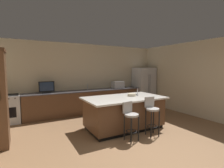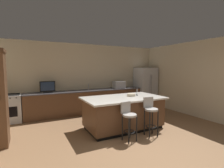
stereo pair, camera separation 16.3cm
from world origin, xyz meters
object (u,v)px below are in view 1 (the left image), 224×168
at_px(cell_phone, 129,95).
at_px(tv_remote, 137,95).
at_px(kitchen_island, 124,112).
at_px(refrigerator, 144,87).
at_px(range_oven, 7,109).
at_px(tv_monitor, 47,88).
at_px(microwave, 118,85).
at_px(bar_stool_left, 131,118).
at_px(fruit_bowl, 132,95).
at_px(bar_stool_right, 152,112).

xyz_separation_m(cell_phone, tv_remote, (0.26, -0.05, 0.01)).
xyz_separation_m(kitchen_island, refrigerator, (2.45, 2.08, 0.42)).
relative_size(refrigerator, range_oven, 1.94).
height_order(tv_monitor, tv_remote, tv_monitor).
bearing_deg(kitchen_island, refrigerator, 40.32).
bearing_deg(cell_phone, microwave, 92.63).
height_order(bar_stool_left, tv_remote, same).
xyz_separation_m(tv_monitor, fruit_bowl, (2.16, -2.03, -0.13)).
distance_m(refrigerator, fruit_bowl, 2.93).
relative_size(kitchen_island, bar_stool_left, 2.45).
distance_m(bar_stool_left, tv_remote, 1.32).
bearing_deg(kitchen_island, microwave, 63.73).
relative_size(bar_stool_left, cell_phone, 6.30).
distance_m(tv_monitor, fruit_bowl, 2.97).
relative_size(refrigerator, fruit_bowl, 7.26).
relative_size(tv_monitor, tv_remote, 3.03).
bearing_deg(refrigerator, microwave, 177.21).
height_order(microwave, fruit_bowl, microwave).
xyz_separation_m(bar_stool_right, cell_phone, (-0.05, 0.97, 0.32)).
relative_size(bar_stool_right, fruit_bowl, 4.09).
xyz_separation_m(bar_stool_right, tv_remote, (0.22, 0.92, 0.32)).
relative_size(refrigerator, tv_remote, 10.54).
bearing_deg(tv_monitor, range_oven, 177.59).
distance_m(refrigerator, bar_stool_left, 4.00).
relative_size(refrigerator, cell_phone, 11.95).
bearing_deg(microwave, tv_remote, -103.72).
bearing_deg(microwave, cell_phone, -111.06).
xyz_separation_m(range_oven, microwave, (4.11, 0.00, 0.59)).
relative_size(bar_stool_left, bar_stool_right, 0.94).
xyz_separation_m(range_oven, fruit_bowl, (3.37, -2.08, 0.50)).
relative_size(microwave, bar_stool_left, 0.51).
distance_m(microwave, tv_monitor, 2.91).
bearing_deg(tv_remote, cell_phone, -162.23).
xyz_separation_m(range_oven, tv_remote, (3.62, -2.02, 0.48)).
bearing_deg(microwave, range_oven, -179.98).
relative_size(range_oven, cell_phone, 6.16).
height_order(range_oven, bar_stool_right, bar_stool_right).
xyz_separation_m(kitchen_island, bar_stool_right, (0.35, -0.80, 0.14)).
height_order(range_oven, tv_monitor, tv_monitor).
height_order(fruit_bowl, tv_remote, fruit_bowl).
relative_size(refrigerator, bar_stool_right, 1.78).
height_order(bar_stool_left, bar_stool_right, bar_stool_right).
relative_size(bar_stool_left, fruit_bowl, 3.83).
xyz_separation_m(tv_monitor, tv_remote, (2.41, -1.97, -0.16)).
distance_m(kitchen_island, fruit_bowl, 0.59).
xyz_separation_m(microwave, tv_monitor, (-2.91, -0.05, 0.04)).
xyz_separation_m(range_oven, bar_stool_right, (3.40, -2.94, 0.15)).
relative_size(tv_monitor, bar_stool_left, 0.54).
xyz_separation_m(refrigerator, microwave, (-1.39, 0.07, 0.15)).
xyz_separation_m(refrigerator, tv_monitor, (-4.29, 0.02, 0.20)).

